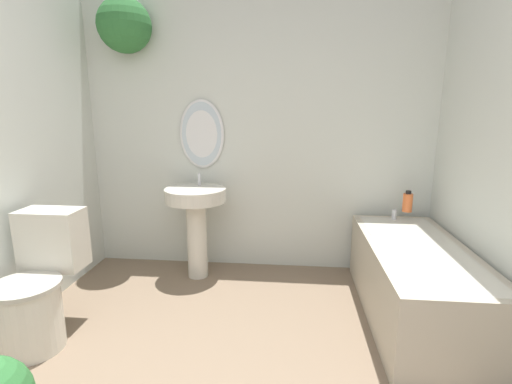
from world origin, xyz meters
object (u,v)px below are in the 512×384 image
Objects in this scene: toilet at (38,286)px; bathtub at (415,280)px; shampoo_bottle at (408,202)px; pedestal_sink at (196,213)px.

bathtub is at bearing 11.46° from toilet.
toilet reaches higher than shampoo_bottle.
shampoo_bottle is at bearing 3.19° from pedestal_sink.
toilet is 0.54× the size of bathtub.
bathtub is 8.52× the size of shampoo_bottle.
bathtub is at bearing -98.24° from shampoo_bottle.
pedestal_sink is 1.68m from shampoo_bottle.
pedestal_sink reaches higher than toilet.
shampoo_bottle is at bearing 23.47° from toilet.
toilet is 4.56× the size of shampoo_bottle.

